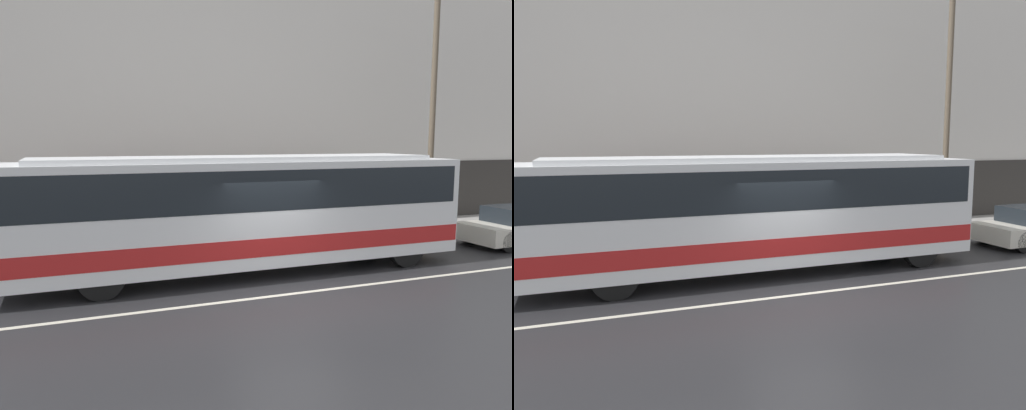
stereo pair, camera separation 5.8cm
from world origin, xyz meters
The scene contains 7 objects.
ground_plane centered at (0.00, 0.00, 0.00)m, with size 60.00×60.00×0.00m, color #262628.
sidewalk centered at (0.00, 5.56, 0.08)m, with size 60.00×3.12×0.17m.
building_facade centered at (0.00, 7.27, 5.00)m, with size 60.00×0.35×10.38m.
lane_stripe centered at (0.00, 0.00, 0.00)m, with size 54.00×0.14×0.01m.
transit_bus centered at (-0.37, 2.21, 1.73)m, with size 12.10×2.49×3.07m.
utility_pole_near centered at (7.80, 4.69, 4.34)m, with size 0.21×0.21×8.36m.
pedestrian_waiting centered at (-3.80, 4.55, 0.91)m, with size 0.36×0.36×1.61m.
Camera 2 is at (-4.63, -9.99, 3.49)m, focal length 35.00 mm.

